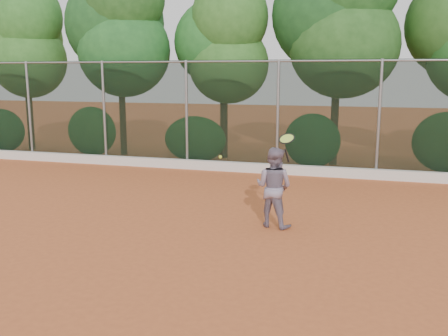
# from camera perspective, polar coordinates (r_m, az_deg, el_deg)

# --- Properties ---
(ground) EXTENTS (80.00, 80.00, 0.00)m
(ground) POSITION_cam_1_polar(r_m,az_deg,el_deg) (9.26, -1.74, -8.75)
(ground) COLOR #BD5A2C
(ground) RESTS_ON ground
(concrete_curb) EXTENTS (24.00, 0.20, 0.30)m
(concrete_curb) POSITION_cam_1_polar(r_m,az_deg,el_deg) (15.64, 5.92, -0.11)
(concrete_curb) COLOR silver
(concrete_curb) RESTS_ON ground
(tennis_player) EXTENTS (0.94, 0.81, 1.64)m
(tennis_player) POSITION_cam_1_polar(r_m,az_deg,el_deg) (10.17, 5.71, -2.20)
(tennis_player) COLOR gray
(tennis_player) RESTS_ON ground
(chainlink_fence) EXTENTS (24.09, 0.09, 3.50)m
(chainlink_fence) POSITION_cam_1_polar(r_m,az_deg,el_deg) (15.58, 6.17, 6.20)
(chainlink_fence) COLOR black
(chainlink_fence) RESTS_ON ground
(foliage_backdrop) EXTENTS (23.70, 3.63, 7.55)m
(foliage_backdrop) POSITION_cam_1_polar(r_m,az_deg,el_deg) (17.63, 5.69, 15.01)
(foliage_backdrop) COLOR #462F1B
(foliage_backdrop) RESTS_ON ground
(tennis_racket) EXTENTS (0.39, 0.36, 0.60)m
(tennis_racket) POSITION_cam_1_polar(r_m,az_deg,el_deg) (9.95, 7.19, 3.13)
(tennis_racket) COLOR black
(tennis_racket) RESTS_ON ground
(tennis_ball_in_flight) EXTENTS (0.07, 0.07, 0.07)m
(tennis_ball_in_flight) POSITION_cam_1_polar(r_m,az_deg,el_deg) (10.17, -0.43, 1.28)
(tennis_ball_in_flight) COLOR #C0D12F
(tennis_ball_in_flight) RESTS_ON ground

